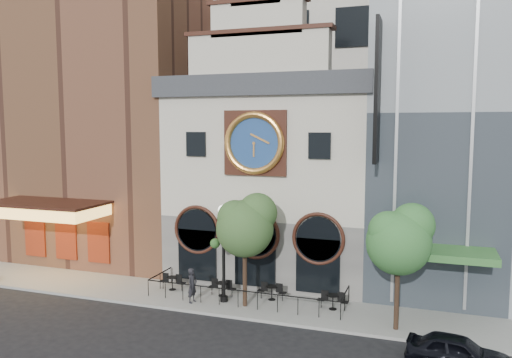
{
  "coord_description": "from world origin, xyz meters",
  "views": [
    {
      "loc": [
        8.98,
        -22.08,
        9.48
      ],
      "look_at": [
        -0.67,
        6.0,
        6.32
      ],
      "focal_mm": 35.0,
      "sensor_mm": 36.0,
      "label": 1
    }
  ],
  "objects": [
    {
      "name": "ground",
      "position": [
        0.0,
        0.0,
        0.0
      ],
      "size": [
        120.0,
        120.0,
        0.0
      ],
      "primitive_type": "plane",
      "color": "black",
      "rests_on": "ground"
    },
    {
      "name": "sidewalk",
      "position": [
        0.0,
        2.5,
        0.07
      ],
      "size": [
        44.0,
        5.0,
        0.15
      ],
      "primitive_type": "cube",
      "color": "gray",
      "rests_on": "ground"
    },
    {
      "name": "clock_building",
      "position": [
        0.0,
        7.82,
        6.69
      ],
      "size": [
        12.6,
        8.78,
        18.65
      ],
      "color": "#605E5B",
      "rests_on": "ground"
    },
    {
      "name": "theater_building",
      "position": [
        -13.0,
        9.96,
        12.6
      ],
      "size": [
        14.0,
        15.6,
        25.0
      ],
      "color": "brown",
      "rests_on": "ground"
    },
    {
      "name": "retail_building",
      "position": [
        12.99,
        9.99,
        10.14
      ],
      "size": [
        14.0,
        14.4,
        20.0
      ],
      "color": "gray",
      "rests_on": "ground"
    },
    {
      "name": "cafe_railing",
      "position": [
        0.0,
        2.5,
        0.6
      ],
      "size": [
        10.6,
        2.6,
        0.9
      ],
      "primitive_type": null,
      "color": "black",
      "rests_on": "sidewalk"
    },
    {
      "name": "bistro_0",
      "position": [
        -4.54,
        2.55,
        0.61
      ],
      "size": [
        1.58,
        0.68,
        0.9
      ],
      "color": "black",
      "rests_on": "sidewalk"
    },
    {
      "name": "bistro_1",
      "position": [
        -1.46,
        2.53,
        0.61
      ],
      "size": [
        1.58,
        0.68,
        0.9
      ],
      "color": "black",
      "rests_on": "sidewalk"
    },
    {
      "name": "bistro_2",
      "position": [
        1.32,
        2.83,
        0.61
      ],
      "size": [
        1.58,
        0.68,
        0.9
      ],
      "color": "black",
      "rests_on": "sidewalk"
    },
    {
      "name": "bistro_3",
      "position": [
        4.69,
        2.49,
        0.61
      ],
      "size": [
        1.58,
        0.68,
        0.9
      ],
      "color": "black",
      "rests_on": "sidewalk"
    },
    {
      "name": "car_right",
      "position": [
        10.39,
        -1.8,
        0.67
      ],
      "size": [
        4.07,
        2.05,
        1.33
      ],
      "primitive_type": "imported",
      "rotation": [
        0.0,
        0.0,
        1.44
      ],
      "color": "black",
      "rests_on": "ground"
    },
    {
      "name": "pedestrian",
      "position": [
        -2.56,
        1.1,
        1.07
      ],
      "size": [
        0.53,
        0.73,
        1.84
      ],
      "primitive_type": "imported",
      "rotation": [
        0.0,
        0.0,
        1.43
      ],
      "color": "black",
      "rests_on": "sidewalk"
    },
    {
      "name": "lamppost",
      "position": [
        -1.03,
        1.78,
        3.38
      ],
      "size": [
        1.63,
        0.81,
        5.22
      ],
      "rotation": [
        0.0,
        0.0,
        -0.25
      ],
      "color": "black",
      "rests_on": "sidewalk"
    },
    {
      "name": "tree_left",
      "position": [
        0.31,
        1.56,
        4.49
      ],
      "size": [
        3.08,
        2.96,
        5.92
      ],
      "color": "#382619",
      "rests_on": "sidewalk"
    },
    {
      "name": "tree_right",
      "position": [
        7.95,
        1.02,
        4.45
      ],
      "size": [
        3.04,
        2.93,
        5.86
      ],
      "color": "#382619",
      "rests_on": "sidewalk"
    }
  ]
}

